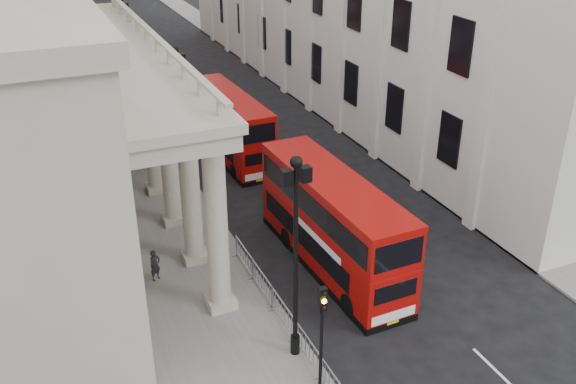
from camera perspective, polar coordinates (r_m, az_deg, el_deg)
The scene contains 13 objects.
sidewalk_west at distance 47.18m, azimuth -15.11°, elevation 4.92°, with size 6.00×140.00×0.12m, color slate.
sidewalk_east at distance 51.79m, azimuth 3.23°, elevation 7.77°, with size 3.00×140.00×0.12m, color slate.
kerb at distance 47.62m, azimuth -11.62°, elevation 5.52°, with size 0.20×140.00×0.14m, color slate.
lamp_post_south at distance 22.84m, azimuth 0.69°, elevation -4.92°, with size 1.05×0.44×8.32m.
lamp_post_mid at distance 36.67m, azimuth -9.62°, elevation 7.31°, with size 1.05×0.44×8.32m.
lamp_post_north at distance 51.76m, azimuth -14.25°, elevation 12.60°, with size 1.05×0.44×8.32m.
traffic_light at distance 22.41m, azimuth 3.04°, elevation -11.29°, with size 0.28×0.33×4.30m.
crowd_barriers at distance 24.20m, azimuth 2.97°, elevation -15.42°, with size 0.50×18.75×1.10m.
bus_near at distance 29.64m, azimuth 3.99°, elevation -2.65°, with size 2.89×10.60×4.54m.
bus_far at distance 41.69m, azimuth -5.18°, elevation 6.00°, with size 2.70×9.75×4.17m.
pedestrian_a at distance 29.80m, azimuth -11.74°, elevation -6.40°, with size 0.55×0.36×1.52m, color black.
pedestrian_b at distance 37.69m, azimuth -15.39°, elevation 0.62°, with size 0.75×0.59×1.55m, color #2A2421.
pedestrian_c at distance 40.04m, azimuth -11.50°, elevation 2.67°, with size 0.77×0.50×1.57m, color black.
Camera 1 is at (-8.56, -13.72, 16.92)m, focal length 40.00 mm.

